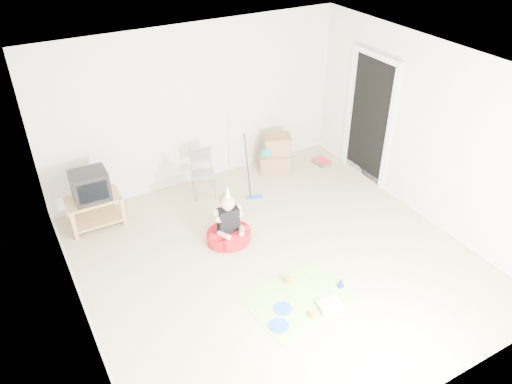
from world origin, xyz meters
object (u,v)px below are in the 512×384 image
tv_stand (95,209)px  birthday_cake (330,306)px  cardboard_boxes (275,155)px  folding_chair (203,175)px  seated_woman (229,230)px  crt_tv (90,185)px

tv_stand → birthday_cake: (1.99, -3.06, -0.24)m
tv_stand → cardboard_boxes: bearing=1.5°
folding_chair → seated_woman: bearing=-98.5°
tv_stand → crt_tv: size_ratio=1.53×
cardboard_boxes → birthday_cake: cardboard_boxes is taller
seated_woman → crt_tv: bearing=139.4°
cardboard_boxes → crt_tv: bearing=-178.5°
seated_woman → birthday_cake: size_ratio=3.05×
cardboard_boxes → seated_woman: size_ratio=0.71×
folding_chair → cardboard_boxes: size_ratio=1.22×
crt_tv → cardboard_boxes: crt_tv is taller
cardboard_boxes → folding_chair: bearing=-175.1°
tv_stand → seated_woman: size_ratio=0.83×
tv_stand → crt_tv: bearing=-45.0°
folding_chair → birthday_cake: bearing=-84.7°
crt_tv → birthday_cake: size_ratio=1.66×
tv_stand → folding_chair: 1.71m
tv_stand → crt_tv: (0.00, -0.00, 0.41)m
crt_tv → cardboard_boxes: bearing=2.9°
tv_stand → folding_chair: bearing=-1.4°
cardboard_boxes → seated_woman: seated_woman is taller
crt_tv → seated_woman: (1.52, -1.30, -0.49)m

